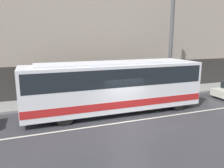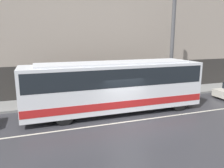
{
  "view_description": "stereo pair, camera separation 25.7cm",
  "coord_description": "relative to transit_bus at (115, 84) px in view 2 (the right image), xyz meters",
  "views": [
    {
      "loc": [
        -5.23,
        -11.29,
        4.94
      ],
      "look_at": [
        -0.35,
        1.88,
        1.97
      ],
      "focal_mm": 35.0,
      "sensor_mm": 36.0,
      "label": 1
    },
    {
      "loc": [
        -4.99,
        -11.38,
        4.94
      ],
      "look_at": [
        -0.35,
        1.88,
        1.97
      ],
      "focal_mm": 35.0,
      "sensor_mm": 36.0,
      "label": 2
    }
  ],
  "objects": [
    {
      "name": "lane_stripe",
      "position": [
        0.13,
        -1.88,
        -1.92
      ],
      "size": [
        54.0,
        0.14,
        0.01
      ],
      "color": "beige",
      "rests_on": "ground_plane"
    },
    {
      "name": "ground_plane",
      "position": [
        0.13,
        -1.88,
        -1.93
      ],
      "size": [
        60.0,
        60.0,
        0.0
      ],
      "primitive_type": "plane",
      "color": "#333338"
    },
    {
      "name": "building_facade",
      "position": [
        0.13,
        4.96,
        3.73
      ],
      "size": [
        60.0,
        0.35,
        11.72
      ],
      "color": "gray",
      "rests_on": "ground_plane"
    },
    {
      "name": "utility_pole_near",
      "position": [
        6.01,
        2.55,
        2.2
      ],
      "size": [
        0.3,
        0.3,
        7.92
      ],
      "color": "#4C4C4F",
      "rests_on": "sidewalk"
    },
    {
      "name": "transit_bus",
      "position": [
        0.0,
        0.0,
        0.0
      ],
      "size": [
        11.86,
        2.59,
        3.42
      ],
      "color": "silver",
      "rests_on": "ground_plane"
    },
    {
      "name": "pedestrian_waiting",
      "position": [
        -3.17,
        3.45,
        -1.02
      ],
      "size": [
        0.36,
        0.36,
        1.61
      ],
      "color": "navy",
      "rests_on": "sidewalk"
    },
    {
      "name": "sidewalk",
      "position": [
        0.13,
        3.47,
        -1.84
      ],
      "size": [
        60.0,
        2.71,
        0.17
      ],
      "color": "gray",
      "rests_on": "ground_plane"
    }
  ]
}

